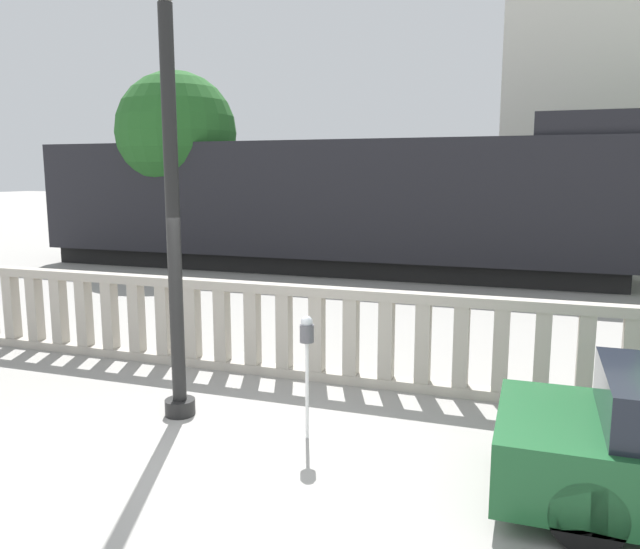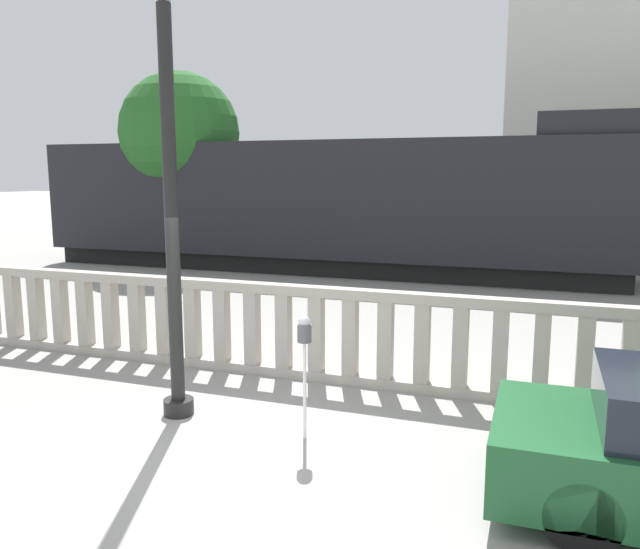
# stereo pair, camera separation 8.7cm
# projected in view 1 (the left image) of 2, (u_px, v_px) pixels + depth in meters

# --- Properties ---
(ground_plane) EXTENTS (160.00, 160.00, 0.00)m
(ground_plane) POSITION_uv_depth(u_px,v_px,m) (219.00, 470.00, 6.42)
(ground_plane) COLOR gray
(balustrade) EXTENTS (15.25, 0.24, 1.40)m
(balustrade) POSITION_uv_depth(u_px,v_px,m) (317.00, 333.00, 9.14)
(balustrade) COLOR #ADA599
(balustrade) RESTS_ON ground
(lamppost) EXTENTS (0.38, 0.38, 5.25)m
(lamppost) POSITION_uv_depth(u_px,v_px,m) (173.00, 214.00, 7.50)
(lamppost) COLOR black
(lamppost) RESTS_ON ground
(parking_meter) EXTENTS (0.16, 0.16, 1.45)m
(parking_meter) POSITION_uv_depth(u_px,v_px,m) (307.00, 341.00, 7.02)
(parking_meter) COLOR silver
(parking_meter) RESTS_ON ground
(train_near) EXTENTS (18.05, 3.10, 4.56)m
(train_near) POSITION_uv_depth(u_px,v_px,m) (321.00, 204.00, 19.29)
(train_near) COLOR black
(train_near) RESTS_ON ground
(train_far) EXTENTS (25.28, 2.88, 3.96)m
(train_far) POSITION_uv_depth(u_px,v_px,m) (405.00, 199.00, 30.07)
(train_far) COLOR black
(train_far) RESTS_ON ground
(tree_left) EXTENTS (3.90, 3.90, 6.29)m
(tree_left) POSITION_uv_depth(u_px,v_px,m) (176.00, 133.00, 20.29)
(tree_left) COLOR brown
(tree_left) RESTS_ON ground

